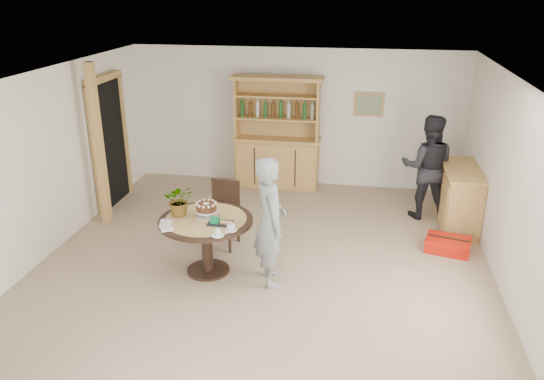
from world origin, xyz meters
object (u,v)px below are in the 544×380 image
(hutch, at_px, (277,150))
(dining_chair, at_px, (224,209))
(sideboard, at_px, (459,197))
(dining_table, at_px, (206,230))
(teen_boy, at_px, (270,222))
(red_suitcase, at_px, (448,245))
(adult_person, at_px, (427,167))

(hutch, relative_size, dining_chair, 2.16)
(sideboard, height_order, dining_chair, dining_chair)
(dining_table, relative_size, teen_boy, 0.73)
(dining_table, height_order, red_suitcase, dining_table)
(sideboard, xyz_separation_m, dining_chair, (-3.42, -1.20, 0.06))
(dining_table, relative_size, red_suitcase, 1.77)
(dining_table, distance_m, dining_chair, 0.83)
(hutch, xyz_separation_m, dining_chair, (-0.38, -2.45, -0.15))
(red_suitcase, bearing_deg, dining_table, -146.87)
(dining_table, height_order, adult_person, adult_person)
(sideboard, distance_m, dining_table, 3.98)
(sideboard, distance_m, dining_chair, 3.62)
(dining_table, xyz_separation_m, red_suitcase, (3.18, 1.12, -0.50))
(teen_boy, height_order, red_suitcase, teen_boy)
(red_suitcase, bearing_deg, sideboard, 89.16)
(hutch, height_order, dining_chair, hutch)
(teen_boy, bearing_deg, red_suitcase, -82.34)
(dining_table, xyz_separation_m, adult_person, (2.94, 2.31, 0.24))
(hutch, bearing_deg, red_suitcase, -37.63)
(dining_chair, relative_size, adult_person, 0.56)
(sideboard, bearing_deg, hutch, 157.79)
(hutch, distance_m, red_suitcase, 3.58)
(sideboard, bearing_deg, teen_boy, -140.35)
(adult_person, relative_size, red_suitcase, 2.48)
(hutch, relative_size, sideboard, 1.62)
(hutch, xyz_separation_m, sideboard, (3.04, -1.24, -0.22))
(dining_table, bearing_deg, dining_chair, 89.41)
(hutch, height_order, sideboard, hutch)
(hutch, height_order, dining_table, hutch)
(dining_table, relative_size, adult_person, 0.71)
(sideboard, relative_size, adult_person, 0.75)
(dining_table, relative_size, dining_chair, 1.27)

